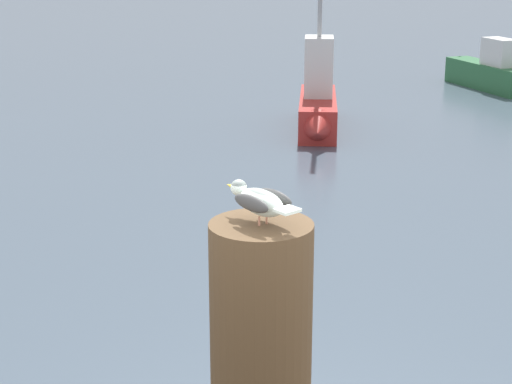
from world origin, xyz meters
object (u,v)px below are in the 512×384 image
seagull (260,201)px  boat_green (485,71)px  mooring_post (261,352)px  boat_red (318,102)px

seagull → boat_green: (6.65, 16.31, -2.06)m
mooring_post → boat_green: size_ratio=0.34×
boat_green → mooring_post: bearing=-112.2°
mooring_post → boat_green: mooring_post is taller
boat_red → mooring_post: bearing=-99.7°
mooring_post → boat_red: boat_red is taller
seagull → boat_red: (2.06, 12.06, -1.93)m
mooring_post → boat_green: bearing=67.8°
mooring_post → boat_red: 12.31m
mooring_post → seagull: size_ratio=3.10×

